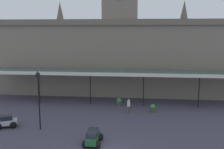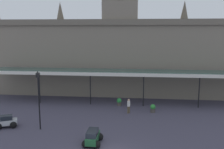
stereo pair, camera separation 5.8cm
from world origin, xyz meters
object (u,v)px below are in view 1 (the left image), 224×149
at_px(victorian_lamppost, 39,94).
at_px(planter_by_canopy, 119,102).
at_px(pedestrian_crossing_forecourt, 129,105).
at_px(car_silver_sedan, 6,122).
at_px(planter_forecourt_centre, 153,108).
at_px(car_green_estate, 93,138).

height_order(victorian_lamppost, planter_by_canopy, victorian_lamppost).
bearing_deg(pedestrian_crossing_forecourt, car_silver_sedan, -154.27).
relative_size(car_silver_sedan, victorian_lamppost, 0.40).
relative_size(pedestrian_crossing_forecourt, planter_forecourt_centre, 1.74).
bearing_deg(planter_forecourt_centre, pedestrian_crossing_forecourt, -167.41).
height_order(pedestrian_crossing_forecourt, planter_forecourt_centre, pedestrian_crossing_forecourt).
xyz_separation_m(victorian_lamppost, planter_by_canopy, (6.88, 8.70, -2.95)).
relative_size(pedestrian_crossing_forecourt, planter_by_canopy, 1.74).
distance_m(victorian_lamppost, planter_by_canopy, 11.48).
bearing_deg(pedestrian_crossing_forecourt, victorian_lamppost, -144.87).
height_order(car_silver_sedan, planter_by_canopy, car_silver_sedan).
bearing_deg(car_green_estate, planter_by_canopy, 83.55).
bearing_deg(victorian_lamppost, car_green_estate, -26.10).
xyz_separation_m(victorian_lamppost, planter_forecourt_centre, (10.97, 6.39, -2.95)).
bearing_deg(pedestrian_crossing_forecourt, planter_forecourt_centre, 12.59).
relative_size(car_green_estate, planter_by_canopy, 2.35).
bearing_deg(car_silver_sedan, planter_forecourt_centre, 23.39).
distance_m(planter_forecourt_centre, planter_by_canopy, 4.69).
height_order(car_green_estate, pedestrian_crossing_forecourt, pedestrian_crossing_forecourt).
bearing_deg(victorian_lamppost, car_silver_sedan, 177.78).
distance_m(car_silver_sedan, pedestrian_crossing_forecourt, 12.98).
xyz_separation_m(pedestrian_crossing_forecourt, planter_by_canopy, (-1.32, 2.93, -0.42)).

